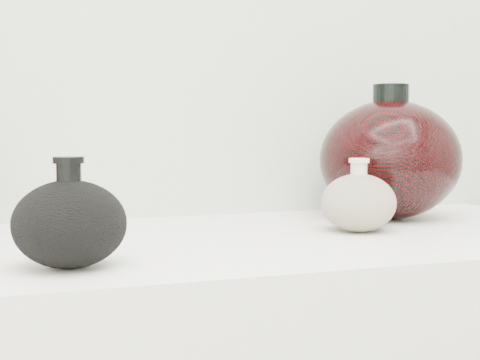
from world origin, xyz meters
name	(u,v)px	position (x,y,z in m)	size (l,w,h in m)	color
black_gourd_vase	(70,223)	(-0.22, 0.81, 0.95)	(0.15, 0.15, 0.12)	black
cream_gourd_vase	(358,202)	(0.21, 0.94, 0.94)	(0.11, 0.11, 0.11)	#C1B399
right_round_pot	(390,159)	(0.33, 1.05, 1.00)	(0.27, 0.27, 0.23)	black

